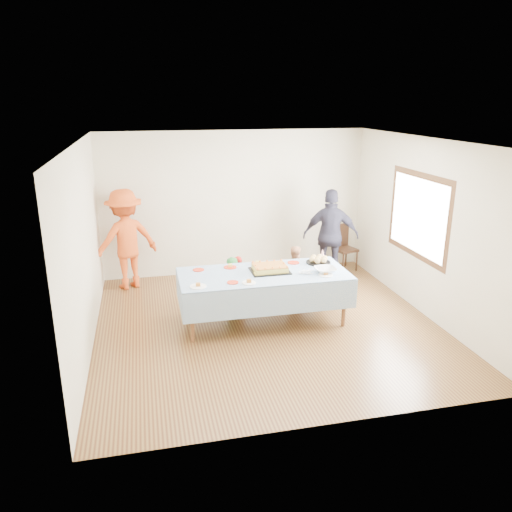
{
  "coord_description": "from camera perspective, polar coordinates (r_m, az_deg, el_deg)",
  "views": [
    {
      "loc": [
        -1.68,
        -6.65,
        3.26
      ],
      "look_at": [
        -0.1,
        0.3,
        0.99
      ],
      "focal_mm": 35.0,
      "sensor_mm": 36.0,
      "label": 1
    }
  ],
  "objects": [
    {
      "name": "ground",
      "position": [
        7.59,
        1.23,
        -7.75
      ],
      "size": [
        5.0,
        5.0,
        0.0
      ],
      "primitive_type": "plane",
      "color": "#4C2915",
      "rests_on": "ground"
    },
    {
      "name": "room_walls",
      "position": [
        7.03,
        1.75,
        5.46
      ],
      "size": [
        5.04,
        5.04,
        2.72
      ],
      "color": "beige",
      "rests_on": "ground"
    },
    {
      "name": "party_table",
      "position": [
        7.4,
        0.89,
        -2.36
      ],
      "size": [
        2.5,
        1.1,
        0.78
      ],
      "color": "brown",
      "rests_on": "ground"
    },
    {
      "name": "birthday_cake",
      "position": [
        7.44,
        1.58,
        -1.42
      ],
      "size": [
        0.57,
        0.44,
        0.1
      ],
      "color": "black",
      "rests_on": "party_table"
    },
    {
      "name": "rolls_tray",
      "position": [
        7.87,
        7.15,
        -0.46
      ],
      "size": [
        0.38,
        0.38,
        0.12
      ],
      "color": "black",
      "rests_on": "party_table"
    },
    {
      "name": "punch_bowl",
      "position": [
        7.45,
        7.93,
        -1.61
      ],
      "size": [
        0.32,
        0.32,
        0.08
      ],
      "primitive_type": "imported",
      "color": "silver",
      "rests_on": "party_table"
    },
    {
      "name": "party_hat",
      "position": [
        8.08,
        7.59,
        0.25
      ],
      "size": [
        0.1,
        0.1,
        0.17
      ],
      "primitive_type": "cone",
      "color": "silver",
      "rests_on": "party_table"
    },
    {
      "name": "fork_pile",
      "position": [
        7.38,
        5.7,
        -1.77
      ],
      "size": [
        0.24,
        0.18,
        0.07
      ],
      "primitive_type": null,
      "color": "white",
      "rests_on": "party_table"
    },
    {
      "name": "plate_red_far_a",
      "position": [
        7.54,
        -6.59,
        -1.58
      ],
      "size": [
        0.17,
        0.17,
        0.01
      ],
      "primitive_type": "cylinder",
      "color": "red",
      "rests_on": "party_table"
    },
    {
      "name": "plate_red_far_b",
      "position": [
        7.62,
        -2.98,
        -1.28
      ],
      "size": [
        0.2,
        0.2,
        0.01
      ],
      "primitive_type": "cylinder",
      "color": "red",
      "rests_on": "party_table"
    },
    {
      "name": "plate_red_far_c",
      "position": [
        7.74,
        0.16,
        -0.95
      ],
      "size": [
        0.18,
        0.18,
        0.01
      ],
      "primitive_type": "cylinder",
      "color": "red",
      "rests_on": "party_table"
    },
    {
      "name": "plate_red_far_d",
      "position": [
        7.84,
        4.3,
        -0.76
      ],
      "size": [
        0.19,
        0.19,
        0.01
      ],
      "primitive_type": "cylinder",
      "color": "red",
      "rests_on": "party_table"
    },
    {
      "name": "plate_red_near",
      "position": [
        7.0,
        -2.68,
        -3.03
      ],
      "size": [
        0.16,
        0.16,
        0.01
      ],
      "primitive_type": "cylinder",
      "color": "red",
      "rests_on": "party_table"
    },
    {
      "name": "plate_white_left",
      "position": [
        6.89,
        -6.63,
        -3.47
      ],
      "size": [
        0.23,
        0.23,
        0.01
      ],
      "primitive_type": "cylinder",
      "color": "white",
      "rests_on": "party_table"
    },
    {
      "name": "plate_white_mid",
      "position": [
        6.98,
        -0.81,
        -3.07
      ],
      "size": [
        0.2,
        0.2,
        0.01
      ],
      "primitive_type": "cylinder",
      "color": "white",
      "rests_on": "party_table"
    },
    {
      "name": "plate_white_right",
      "position": [
        7.35,
        7.97,
        -2.16
      ],
      "size": [
        0.21,
        0.21,
        0.01
      ],
      "primitive_type": "cylinder",
      "color": "white",
      "rests_on": "party_table"
    },
    {
      "name": "dining_chair",
      "position": [
        9.95,
        9.91,
        1.3
      ],
      "size": [
        0.48,
        0.48,
        0.9
      ],
      "rotation": [
        0.0,
        0.0,
        0.27
      ],
      "color": "black",
      "rests_on": "ground"
    },
    {
      "name": "toddler_left",
      "position": [
        8.36,
        -2.06,
        -2.48
      ],
      "size": [
        0.31,
        0.24,
        0.76
      ],
      "primitive_type": "imported",
      "rotation": [
        0.0,
        0.0,
        2.9
      ],
      "color": "red",
      "rests_on": "ground"
    },
    {
      "name": "toddler_mid",
      "position": [
        8.18,
        -2.7,
        -2.84
      ],
      "size": [
        0.4,
        0.28,
        0.79
      ],
      "primitive_type": "imported",
      "rotation": [
        0.0,
        0.0,
        3.22
      ],
      "color": "#267330",
      "rests_on": "ground"
    },
    {
      "name": "toddler_right",
      "position": [
        8.39,
        4.32,
        -1.87
      ],
      "size": [
        0.49,
        0.4,
        0.92
      ],
      "primitive_type": "imported",
      "rotation": [
        0.0,
        0.0,
        3.01
      ],
      "color": "tan",
      "rests_on": "ground"
    },
    {
      "name": "adult_left",
      "position": [
        9.03,
        -14.65,
        1.85
      ],
      "size": [
        1.31,
        1.04,
        1.77
      ],
      "primitive_type": "imported",
      "rotation": [
        0.0,
        0.0,
        3.53
      ],
      "color": "#D14C1A",
      "rests_on": "ground"
    },
    {
      "name": "adult_right",
      "position": [
        9.18,
        8.54,
        2.3
      ],
      "size": [
        1.08,
        0.72,
        1.71
      ],
      "primitive_type": "imported",
      "rotation": [
        0.0,
        0.0,
        2.82
      ],
      "color": "#282635",
      "rests_on": "ground"
    }
  ]
}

